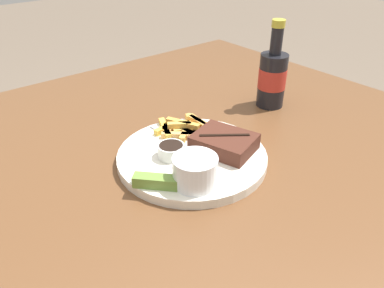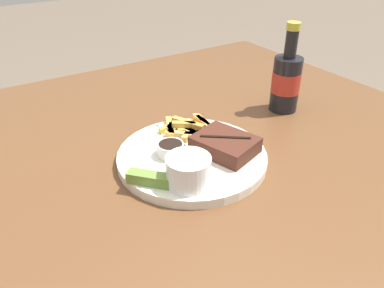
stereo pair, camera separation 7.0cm
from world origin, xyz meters
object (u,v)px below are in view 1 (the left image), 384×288
at_px(beer_bottle, 272,77).
at_px(coleslaw_cup, 195,169).
at_px(dipping_sauce_cup, 171,150).
at_px(dinner_plate, 192,157).
at_px(fork_utensil, 170,137).
at_px(pickle_spear, 158,182).
at_px(steak_portion, 224,142).

bearing_deg(beer_bottle, coleslaw_cup, -67.94).
bearing_deg(dipping_sauce_cup, beer_bottle, 99.24).
relative_size(dinner_plate, fork_utensil, 2.13).
bearing_deg(dinner_plate, fork_utensil, 178.47).
xyz_separation_m(coleslaw_cup, pickle_spear, (-0.03, -0.05, -0.02)).
bearing_deg(fork_utensil, steak_portion, 29.08).
relative_size(dipping_sauce_cup, fork_utensil, 0.38).
xyz_separation_m(dinner_plate, beer_bottle, (-0.07, 0.31, 0.07)).
bearing_deg(beer_bottle, dipping_sauce_cup, -80.76).
bearing_deg(pickle_spear, dipping_sauce_cup, 129.98).
xyz_separation_m(steak_portion, beer_bottle, (-0.10, 0.25, 0.04)).
height_order(coleslaw_cup, pickle_spear, coleslaw_cup).
xyz_separation_m(dinner_plate, steak_portion, (0.03, 0.06, 0.02)).
xyz_separation_m(pickle_spear, fork_utensil, (-0.12, 0.11, -0.01)).
bearing_deg(fork_utensil, pickle_spear, -41.46).
bearing_deg(coleslaw_cup, beer_bottle, 112.06).
height_order(dinner_plate, dipping_sauce_cup, dipping_sauce_cup).
xyz_separation_m(dinner_plate, coleslaw_cup, (0.08, -0.06, 0.04)).
distance_m(fork_utensil, beer_bottle, 0.31).
bearing_deg(steak_portion, coleslaw_cup, -67.12).
distance_m(pickle_spear, fork_utensil, 0.16).
height_order(coleslaw_cup, dipping_sauce_cup, coleslaw_cup).
distance_m(dinner_plate, pickle_spear, 0.12).
height_order(dipping_sauce_cup, pickle_spear, dipping_sauce_cup).
bearing_deg(pickle_spear, dinner_plate, 112.18).
relative_size(dinner_plate, coleslaw_cup, 3.74).
height_order(dinner_plate, beer_bottle, beer_bottle).
relative_size(dinner_plate, dipping_sauce_cup, 5.63).
bearing_deg(dinner_plate, pickle_spear, -67.82).
bearing_deg(dipping_sauce_cup, steak_portion, 64.81).
bearing_deg(dinner_plate, beer_bottle, 103.05).
height_order(pickle_spear, fork_utensil, pickle_spear).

